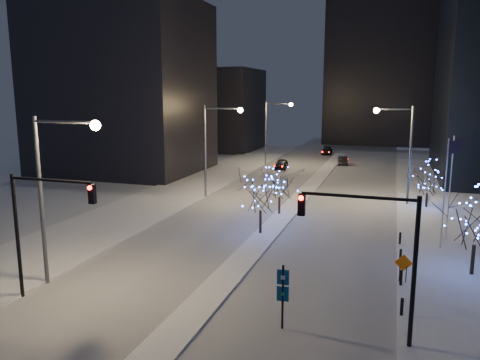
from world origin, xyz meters
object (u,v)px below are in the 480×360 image
at_px(street_lamp_east, 401,142).
at_px(car_near, 281,164).
at_px(traffic_signal_east, 378,244).
at_px(holiday_tree_plaza_near, 476,220).
at_px(street_lamp_w_far, 272,124).
at_px(holiday_tree_median_far, 280,182).
at_px(holiday_tree_plaza_far, 428,179).
at_px(traffic_signal_west, 39,217).
at_px(street_lamp_w_mid, 214,139).
at_px(street_lamp_w_near, 54,178).
at_px(car_far, 327,151).
at_px(car_mid, 343,160).
at_px(holiday_tree_median_near, 261,193).
at_px(wayfinding_sign, 283,290).
at_px(construction_sign, 403,265).

relative_size(street_lamp_east, car_near, 2.30).
bearing_deg(traffic_signal_east, holiday_tree_plaza_near, 61.73).
height_order(street_lamp_w_far, holiday_tree_median_far, street_lamp_w_far).
distance_m(holiday_tree_plaza_near, holiday_tree_plaza_far, 18.06).
distance_m(traffic_signal_west, holiday_tree_plaza_near, 25.47).
height_order(street_lamp_w_mid, traffic_signal_west, street_lamp_w_mid).
height_order(street_lamp_w_near, holiday_tree_median_far, street_lamp_w_near).
xyz_separation_m(street_lamp_w_near, holiday_tree_plaza_far, (21.71, 27.15, -3.52)).
bearing_deg(street_lamp_w_mid, traffic_signal_west, -88.94).
bearing_deg(car_far, street_lamp_w_near, -99.95).
xyz_separation_m(traffic_signal_west, car_far, (6.07, 67.92, -4.08)).
bearing_deg(car_mid, traffic_signal_west, 70.49).
height_order(holiday_tree_median_near, wayfinding_sign, holiday_tree_median_near).
bearing_deg(street_lamp_w_mid, wayfinding_sign, -62.33).
relative_size(street_lamp_w_mid, holiday_tree_median_near, 1.98).
relative_size(street_lamp_east, holiday_tree_median_far, 2.14).
bearing_deg(street_lamp_w_mid, holiday_tree_plaza_near, -34.12).
bearing_deg(car_mid, holiday_tree_median_near, 77.61).
height_order(traffic_signal_west, construction_sign, traffic_signal_west).
bearing_deg(street_lamp_w_far, car_near, -53.72).
bearing_deg(holiday_tree_plaza_near, traffic_signal_east, -118.27).
bearing_deg(car_far, car_near, -106.73).
distance_m(car_mid, wayfinding_sign, 55.31).
bearing_deg(street_lamp_w_near, car_near, 87.13).
bearing_deg(holiday_tree_median_far, construction_sign, -51.36).
xyz_separation_m(car_mid, holiday_tree_plaza_far, (11.06, -27.06, 2.31)).
bearing_deg(holiday_tree_plaza_near, wayfinding_sign, -133.68).
bearing_deg(car_far, holiday_tree_plaza_near, -77.78).
bearing_deg(traffic_signal_west, street_lamp_w_near, 103.96).
height_order(holiday_tree_plaza_near, construction_sign, holiday_tree_plaza_near).
bearing_deg(street_lamp_east, holiday_tree_median_near, -126.11).
relative_size(car_near, construction_sign, 2.51).
distance_m(traffic_signal_west, wayfinding_sign, 13.46).
bearing_deg(car_mid, construction_sign, 90.93).
distance_m(holiday_tree_median_far, holiday_tree_plaza_near, 18.43).
bearing_deg(holiday_tree_plaza_near, street_lamp_east, 102.96).
xyz_separation_m(street_lamp_w_mid, traffic_signal_east, (17.88, -26.00, -1.74)).
relative_size(car_near, car_mid, 1.07).
relative_size(street_lamp_w_mid, holiday_tree_median_far, 2.14).
bearing_deg(car_mid, holiday_tree_plaza_far, 102.96).
xyz_separation_m(street_lamp_east, holiday_tree_median_far, (-10.58, -8.00, -3.31)).
height_order(car_far, holiday_tree_median_far, holiday_tree_median_far).
bearing_deg(holiday_tree_plaza_near, street_lamp_w_far, 119.77).
bearing_deg(street_lamp_east, car_mid, 107.70).
bearing_deg(street_lamp_w_far, car_mid, 21.56).
bearing_deg(car_far, street_lamp_w_far, -116.70).
relative_size(car_near, holiday_tree_plaza_near, 0.80).
bearing_deg(holiday_tree_plaza_near, holiday_tree_median_far, 144.04).
relative_size(street_lamp_w_near, construction_sign, 5.76).
bearing_deg(street_lamp_w_mid, holiday_tree_plaza_far, 5.65).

